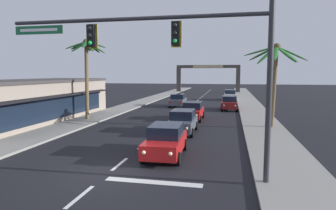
% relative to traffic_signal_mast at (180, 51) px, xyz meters
% --- Properties ---
extents(ground_plane, '(220.00, 220.00, 0.00)m').
position_rel_traffic_signal_mast_xyz_m(ground_plane, '(-3.15, 0.00, -5.24)').
color(ground_plane, black).
extents(sidewalk_right, '(3.20, 110.00, 0.14)m').
position_rel_traffic_signal_mast_xyz_m(sidewalk_right, '(4.65, 20.00, -5.17)').
color(sidewalk_right, gray).
rests_on(sidewalk_right, ground).
extents(sidewalk_left, '(3.20, 110.00, 0.14)m').
position_rel_traffic_signal_mast_xyz_m(sidewalk_left, '(-10.95, 20.00, -5.17)').
color(sidewalk_left, gray).
rests_on(sidewalk_left, ground).
extents(lane_markings, '(4.28, 87.24, 0.01)m').
position_rel_traffic_signal_mast_xyz_m(lane_markings, '(-2.72, 19.76, -5.24)').
color(lane_markings, silver).
rests_on(lane_markings, ground).
extents(traffic_signal_mast, '(10.97, 0.41, 7.32)m').
position_rel_traffic_signal_mast_xyz_m(traffic_signal_mast, '(0.00, 0.00, 0.00)').
color(traffic_signal_mast, '#2D2D33').
rests_on(traffic_signal_mast, ground).
extents(sedan_lead_at_stop_bar, '(2.07, 4.50, 1.68)m').
position_rel_traffic_signal_mast_xyz_m(sedan_lead_at_stop_bar, '(-1.27, 3.18, -4.39)').
color(sedan_lead_at_stop_bar, red).
rests_on(sedan_lead_at_stop_bar, ground).
extents(sedan_third_in_queue, '(1.96, 4.46, 1.68)m').
position_rel_traffic_signal_mast_xyz_m(sedan_third_in_queue, '(-1.38, 9.47, -4.39)').
color(sedan_third_in_queue, '#4C515B').
rests_on(sedan_third_in_queue, ground).
extents(sedan_fifth_in_queue, '(1.96, 4.46, 1.68)m').
position_rel_traffic_signal_mast_xyz_m(sedan_fifth_in_queue, '(-1.43, 15.76, -4.39)').
color(sedan_fifth_in_queue, red).
rests_on(sedan_fifth_in_queue, ground).
extents(sedan_oncoming_far, '(2.03, 4.48, 1.68)m').
position_rel_traffic_signal_mast_xyz_m(sedan_oncoming_far, '(-4.69, 26.24, -4.39)').
color(sedan_oncoming_far, '#4C515B').
rests_on(sedan_oncoming_far, ground).
extents(sedan_parked_nearest_kerb, '(2.01, 4.48, 1.68)m').
position_rel_traffic_signal_mast_xyz_m(sedan_parked_nearest_kerb, '(1.91, 24.10, -4.39)').
color(sedan_parked_nearest_kerb, maroon).
rests_on(sedan_parked_nearest_kerb, ground).
extents(sedan_parked_mid_kerb, '(2.07, 4.50, 1.68)m').
position_rel_traffic_signal_mast_xyz_m(sedan_parked_mid_kerb, '(1.96, 37.44, -4.39)').
color(sedan_parked_mid_kerb, silver).
rests_on(sedan_parked_mid_kerb, ground).
extents(palm_left_second, '(3.80, 3.69, 7.51)m').
position_rel_traffic_signal_mast_xyz_m(palm_left_second, '(-10.98, 13.54, 0.33)').
color(palm_left_second, brown).
rests_on(palm_left_second, ground).
extents(palm_right_second, '(4.80, 4.50, 6.69)m').
position_rel_traffic_signal_mast_xyz_m(palm_right_second, '(5.36, 12.58, -0.16)').
color(palm_right_second, brown).
rests_on(palm_right_second, ground).
extents(storefront_strip_left, '(7.24, 19.29, 3.79)m').
position_rel_traffic_signal_mast_xyz_m(storefront_strip_left, '(-15.58, 11.44, -3.34)').
color(storefront_strip_left, gray).
rests_on(storefront_strip_left, ground).
extents(town_gateway_arch, '(14.47, 0.90, 6.24)m').
position_rel_traffic_signal_mast_xyz_m(town_gateway_arch, '(-3.15, 56.85, -1.17)').
color(town_gateway_arch, '#423D38').
rests_on(town_gateway_arch, ground).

